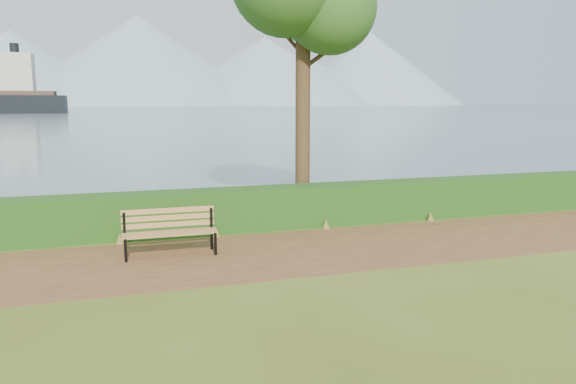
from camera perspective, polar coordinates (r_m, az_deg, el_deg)
name	(u,v)px	position (r m, az deg, el deg)	size (l,w,h in m)	color
ground	(289,256)	(11.28, 0.12, -6.55)	(140.00, 140.00, 0.00)	#475618
path	(285,252)	(11.56, -0.34, -6.14)	(40.00, 3.40, 0.01)	#55301D
hedge	(256,208)	(13.60, -3.24, -1.67)	(32.00, 0.85, 1.00)	#133F12
water	(114,108)	(270.37, -17.24, 8.17)	(700.00, 510.00, 0.00)	#43576C
mountains	(95,65)	(417.15, -18.98, 12.12)	(585.00, 190.00, 70.00)	#7F97AA
bench	(169,229)	(11.53, -11.95, -3.66)	(1.86, 0.57, 0.93)	black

